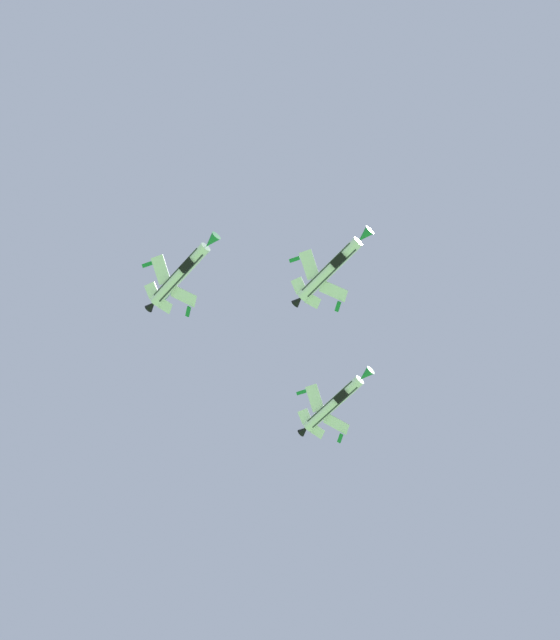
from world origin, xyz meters
The scene contains 3 objects.
fighter_jet_lead centered at (-24.58, 38.19, 113.22)m, with size 15.86×9.54×5.22m.
fighter_jet_left_wing centered at (-36.99, 56.93, 111.79)m, with size 15.86×9.16×5.46m.
fighter_jet_right_wing centered at (-42.77, 26.04, 113.59)m, with size 15.86×9.38×5.33m.
Camera 1 is at (0.05, -7.72, 1.89)m, focal length 47.45 mm.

